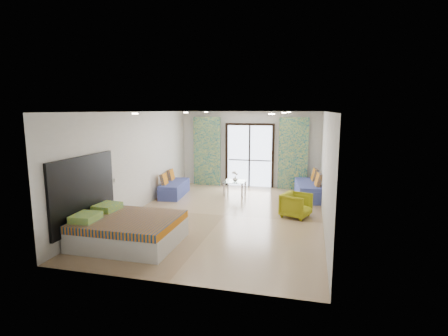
% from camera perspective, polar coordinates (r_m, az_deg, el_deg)
% --- Properties ---
extents(floor, '(5.00, 7.50, 0.01)m').
position_cam_1_polar(floor, '(9.27, 0.09, -7.75)').
color(floor, '#9A7C5C').
rests_on(floor, ground).
extents(ceiling, '(5.00, 7.50, 0.01)m').
position_cam_1_polar(ceiling, '(8.86, 0.09, 9.18)').
color(ceiling, silver).
rests_on(ceiling, ground).
extents(wall_back, '(5.00, 0.01, 2.70)m').
position_cam_1_polar(wall_back, '(12.61, 4.22, 3.09)').
color(wall_back, silver).
rests_on(wall_back, ground).
extents(wall_front, '(5.00, 0.01, 2.70)m').
position_cam_1_polar(wall_front, '(5.48, -9.47, -5.41)').
color(wall_front, silver).
rests_on(wall_front, ground).
extents(wall_left, '(0.01, 7.50, 2.70)m').
position_cam_1_polar(wall_left, '(9.87, -14.15, 1.05)').
color(wall_left, silver).
rests_on(wall_left, ground).
extents(wall_right, '(0.01, 7.50, 2.70)m').
position_cam_1_polar(wall_right, '(8.71, 16.26, -0.12)').
color(wall_right, silver).
rests_on(wall_right, ground).
extents(balcony_door, '(1.76, 0.08, 2.28)m').
position_cam_1_polar(balcony_door, '(12.59, 4.19, 2.66)').
color(balcony_door, black).
rests_on(balcony_door, floor).
extents(balcony_rail, '(1.52, 0.03, 0.04)m').
position_cam_1_polar(balcony_rail, '(12.64, 4.18, 1.27)').
color(balcony_rail, '#595451').
rests_on(balcony_rail, balcony_door).
extents(curtain_left, '(1.00, 0.10, 2.50)m').
position_cam_1_polar(curtain_left, '(12.80, -2.79, 2.75)').
color(curtain_left, beige).
rests_on(curtain_left, floor).
extents(curtain_right, '(1.00, 0.10, 2.50)m').
position_cam_1_polar(curtain_right, '(12.27, 11.22, 2.29)').
color(curtain_right, beige).
rests_on(curtain_right, floor).
extents(downlight_a, '(0.12, 0.12, 0.02)m').
position_cam_1_polar(downlight_a, '(7.48, -14.31, 8.61)').
color(downlight_a, '#FFE0B2').
rests_on(downlight_a, ceiling).
extents(downlight_b, '(0.12, 0.12, 0.02)m').
position_cam_1_polar(downlight_b, '(6.64, 7.77, 8.74)').
color(downlight_b, '#FFE0B2').
rests_on(downlight_b, ceiling).
extents(downlight_c, '(0.12, 0.12, 0.02)m').
position_cam_1_polar(downlight_c, '(10.23, -6.26, 8.99)').
color(downlight_c, '#FFE0B2').
rests_on(downlight_c, ceiling).
extents(downlight_d, '(0.12, 0.12, 0.02)m').
position_cam_1_polar(downlight_d, '(9.62, 9.78, 8.89)').
color(downlight_d, '#FFE0B2').
rests_on(downlight_d, ceiling).
extents(downlight_e, '(0.12, 0.12, 0.02)m').
position_cam_1_polar(downlight_e, '(12.12, -2.94, 9.10)').
color(downlight_e, '#FFE0B2').
rests_on(downlight_e, ceiling).
extents(downlight_f, '(0.12, 0.12, 0.02)m').
position_cam_1_polar(downlight_f, '(11.62, 10.55, 8.94)').
color(downlight_f, '#FFE0B2').
rests_on(downlight_f, ceiling).
extents(headboard, '(0.06, 2.10, 1.50)m').
position_cam_1_polar(headboard, '(7.92, -21.89, -3.58)').
color(headboard, black).
rests_on(headboard, floor).
extents(switch_plate, '(0.02, 0.10, 0.10)m').
position_cam_1_polar(switch_plate, '(8.94, -17.28, -1.89)').
color(switch_plate, silver).
rests_on(switch_plate, wall_left).
extents(bed, '(2.02, 1.65, 0.70)m').
position_cam_1_polar(bed, '(7.60, -15.44, -9.71)').
color(bed, silver).
rests_on(bed, floor).
extents(daybed_left, '(0.79, 1.67, 0.79)m').
position_cam_1_polar(daybed_left, '(11.43, -8.16, -3.25)').
color(daybed_left, '#3C4790').
rests_on(daybed_left, floor).
extents(daybed_right, '(0.92, 1.85, 0.88)m').
position_cam_1_polar(daybed_right, '(11.31, 13.63, -3.43)').
color(daybed_right, '#3C4790').
rests_on(daybed_right, floor).
extents(coffee_table, '(0.69, 0.69, 0.78)m').
position_cam_1_polar(coffee_table, '(11.43, 1.78, -2.37)').
color(coffee_table, silver).
rests_on(coffee_table, floor).
extents(vase, '(0.22, 0.22, 0.16)m').
position_cam_1_polar(vase, '(11.35, 1.84, -1.78)').
color(vase, white).
rests_on(vase, coffee_table).
extents(armchair, '(0.82, 0.84, 0.69)m').
position_cam_1_polar(armchair, '(9.26, 11.69, -5.78)').
color(armchair, '#919012').
rests_on(armchair, floor).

